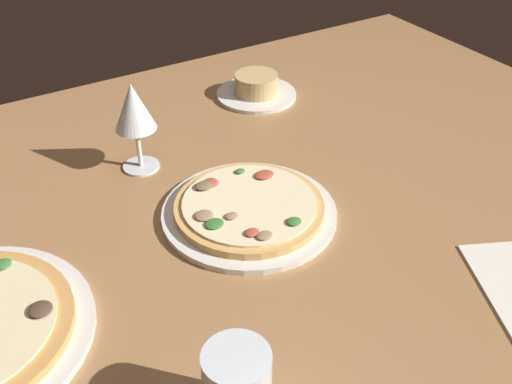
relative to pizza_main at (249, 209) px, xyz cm
name	(u,v)px	position (x,y,z in cm)	size (l,w,h in cm)	color
dining_table	(262,210)	(3.85, 2.27, -3.20)	(150.00, 110.00, 4.00)	#996B42
pizza_main	(249,209)	(0.00, 0.00, 0.00)	(26.71, 26.71, 3.34)	silver
ramekin_on_saucer	(256,88)	(21.81, 33.74, 0.63)	(16.46, 16.46, 4.81)	silver
wine_glass_near	(134,110)	(-8.89, 21.09, 9.82)	(6.84, 6.84, 15.59)	silver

